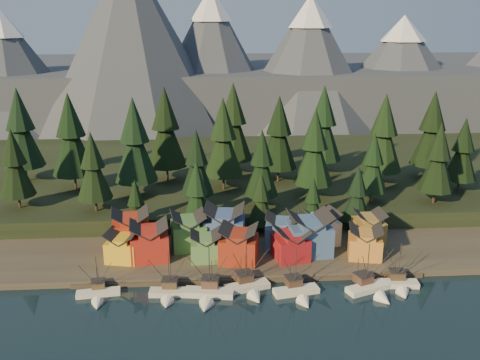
{
  "coord_description": "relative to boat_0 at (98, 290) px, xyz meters",
  "views": [
    {
      "loc": [
        -9.74,
        -93.43,
        58.09
      ],
      "look_at": [
        -1.29,
        30.0,
        19.71
      ],
      "focal_mm": 40.0,
      "sensor_mm": 36.0,
      "label": 1
    }
  ],
  "objects": [
    {
      "name": "tree_hill_3",
      "position": [
        3.18,
        49.52,
        20.54
      ],
      "size": [
        12.81,
        12.81,
        29.84
      ],
      "color": "#332319",
      "rests_on": "hillside"
    },
    {
      "name": "boat_5",
      "position": [
        59.14,
        -2.07,
        0.56
      ],
      "size": [
        10.8,
        11.33,
        12.18
      ],
      "rotation": [
        0.0,
        0.0,
        0.37
      ],
      "color": "white",
      "rests_on": "ground"
    },
    {
      "name": "house_front_4",
      "position": [
        43.73,
        13.23,
        3.86
      ],
      "size": [
        9.16,
        9.64,
        7.86
      ],
      "rotation": [
        0.0,
        0.0,
        0.2
      ],
      "color": "maroon",
      "rests_on": "shore_strip"
    },
    {
      "name": "boat_2",
      "position": [
        23.65,
        -1.94,
        0.6
      ],
      "size": [
        11.22,
        11.92,
        12.54
      ],
      "rotation": [
        0.0,
        0.0,
        -0.16
      ],
      "color": "beige",
      "rests_on": "ground"
    },
    {
      "name": "tree_hill_2",
      "position": [
        -6.82,
        37.52,
        16.55
      ],
      "size": [
        9.67,
        9.67,
        22.54
      ],
      "color": "#332319",
      "rests_on": "hillside"
    },
    {
      "name": "boat_6",
      "position": [
        66.01,
        -0.41,
        0.45
      ],
      "size": [
        9.25,
        9.92,
        11.27
      ],
      "rotation": [
        0.0,
        0.0,
        -0.09
      ],
      "color": "silver",
      "rests_on": "ground"
    },
    {
      "name": "boat_1",
      "position": [
        15.15,
        -0.84,
        0.47
      ],
      "size": [
        9.01,
        9.71,
        11.27
      ],
      "rotation": [
        0.0,
        0.0,
        -0.07
      ],
      "color": "beige",
      "rests_on": "ground"
    },
    {
      "name": "house_back_2",
      "position": [
        28.12,
        22.09,
        5.26
      ],
      "size": [
        11.05,
        10.35,
        10.54
      ],
      "rotation": [
        0.0,
        0.0,
        -0.13
      ],
      "color": "#395088",
      "rests_on": "shore_strip"
    },
    {
      "name": "house_front_1",
      "position": [
        9.77,
        15.5,
        4.59
      ],
      "size": [
        9.89,
        9.57,
        9.26
      ],
      "rotation": [
        0.0,
        0.0,
        0.12
      ],
      "color": "#A02218",
      "rests_on": "shore_strip"
    },
    {
      "name": "tree_hill_5",
      "position": [
        21.18,
        39.52,
        16.42
      ],
      "size": [
        9.58,
        9.58,
        22.31
      ],
      "color": "#332319",
      "rests_on": "hillside"
    },
    {
      "name": "tree_hill_13",
      "position": [
        89.18,
        37.52,
        17.17
      ],
      "size": [
        10.17,
        10.17,
        23.68
      ],
      "color": "#332319",
      "rests_on": "hillside"
    },
    {
      "name": "tree_shore_3",
      "position": [
        52.18,
        29.52,
        8.11
      ],
      "size": [
        6.59,
        6.59,
        15.36
      ],
      "color": "#332319",
      "rests_on": "shore_strip"
    },
    {
      "name": "dock",
      "position": [
        33.18,
        6.02,
        -1.27
      ],
      "size": [
        80.0,
        4.0,
        1.0
      ],
      "primitive_type": "cube",
      "color": "#4F4538",
      "rests_on": "ground"
    },
    {
      "name": "house_front_3",
      "position": [
        31.09,
        12.62,
        4.39
      ],
      "size": [
        10.22,
        9.9,
        8.87
      ],
      "rotation": [
        0.0,
        0.0,
        -0.21
      ],
      "color": "maroon",
      "rests_on": "shore_strip"
    },
    {
      "name": "house_back_0",
      "position": [
        4.54,
        22.36,
        4.94
      ],
      "size": [
        10.21,
        9.9,
        9.92
      ],
      "rotation": [
        0.0,
        0.0,
        0.14
      ],
      "color": "maroon",
      "rests_on": "shore_strip"
    },
    {
      "name": "tree_hill_15",
      "position": [
        33.18,
        71.52,
        21.25
      ],
      "size": [
        13.36,
        13.36,
        31.13
      ],
      "color": "#332319",
      "rests_on": "hillside"
    },
    {
      "name": "tree_hill_9",
      "position": [
        55.18,
        44.52,
        18.91
      ],
      "size": [
        11.53,
        11.53,
        26.85
      ],
      "color": "#332319",
      "rests_on": "hillside"
    },
    {
      "name": "mountain_ridge",
      "position": [
        28.99,
        203.11,
        24.28
      ],
      "size": [
        560.0,
        190.0,
        90.0
      ],
      "color": "#4B5161",
      "rests_on": "ground"
    },
    {
      "name": "house_front_2",
      "position": [
        23.26,
        14.23,
        3.44
      ],
      "size": [
        7.4,
        7.45,
        7.07
      ],
      "rotation": [
        0.0,
        0.0,
        0.02
      ],
      "color": "#538347",
      "rests_on": "shore_strip"
    },
    {
      "name": "house_back_4",
      "position": [
        52.94,
        21.67,
        4.35
      ],
      "size": [
        9.73,
        9.49,
        8.81
      ],
      "rotation": [
        0.0,
        0.0,
        0.25
      ],
      "color": "silver",
      "rests_on": "shore_strip"
    },
    {
      "name": "house_front_5",
      "position": [
        48.72,
        15.81,
        5.29
      ],
      "size": [
        10.93,
        10.11,
        10.59
      ],
      "rotation": [
        0.0,
        0.0,
        0.1
      ],
      "color": "#3A5A8B",
      "rests_on": "shore_strip"
    },
    {
      "name": "tree_hill_10",
      "position": [
        63.18,
        69.52,
        20.72
      ],
      "size": [
        12.95,
        12.95,
        30.16
      ],
      "color": "#332319",
      "rests_on": "hillside"
    },
    {
      "name": "tree_hill_16",
      "position": [
        -34.82,
        67.52,
        20.91
      ],
      "size": [
        13.1,
        13.1,
        30.51
      ],
      "color": "#332319",
      "rests_on": "hillside"
    },
    {
      "name": "house_back_1",
      "position": [
        19.02,
        20.99,
        4.64
      ],
      "size": [
        9.44,
        9.53,
        9.35
      ],
      "rotation": [
        0.0,
        0.0,
        0.14
      ],
      "color": "#44723D",
      "rests_on": "shore_strip"
    },
    {
      "name": "boat_3",
      "position": [
        32.56,
        0.41,
        0.6
      ],
      "size": [
        10.71,
        11.27,
        12.27
      ],
      "rotation": [
        0.0,
        0.0,
        0.29
      ],
      "color": "beige",
      "rests_on": "ground"
    },
    {
      "name": "house_back_3",
      "position": [
        42.64,
        20.4,
        4.21
      ],
      "size": [
        9.56,
        8.81,
        8.53
      ],
      "rotation": [
        0.0,
        0.0,
        -0.18
      ],
      "color": "#3C5F8D",
      "rests_on": "shore_strip"
    },
    {
      "name": "tree_shore_0",
      "position": [
        5.18,
        29.52,
        8.4
      ],
      "size": [
        6.82,
        6.82,
        15.88
      ],
      "color": "#332319",
      "rests_on": "shore_strip"
    },
    {
      "name": "house_front_6",
      "position": [
        61.84,
        12.75,
        3.83
      ],
      "size": [
        9.2,
        8.87,
        7.8
      ],
      "rotation": [
        0.0,
        0.0,
        -0.22
      ],
      "color": "#C47F32",
      "rests_on": "shore_strip"
    },
    {
      "name": "ground",
      "position": [
        33.18,
        -10.48,
        -1.77
      ],
      "size": [
        500.0,
        500.0,
        0.0
      ],
      "primitive_type": "plane",
      "color": "black",
      "rests_on": "ground"
    },
    {
      "name": "tree_hill_0",
      "position": [
        -28.82,
        41.52,
        16.71
      ],
      "size": [
        9.8,
        9.8,
        22.83
      ],
      "color": "#332319",
      "rests_on": "hillside"
    },
    {
      "name": "tree_shore_2",
      "position": [
        38.18,
        29.52,
        9.07
      ],
      "size": [
        7.34,
        7.34,
        17.1
      ],
      "color": "#332319",
      "rests_on": "shore_strip"
    },
    {
      "name": "tree_hill_11",
      "position": [
        71.18,
        39.52,
        15.48
      ],
      "size": [
        8.84,
        8.84,
        20.59
      ],
      "color": "#332319",
      "rests_on": "hillside"
    },
    {
      "name": "house_back_5",
      "position": [
        65.27,
        21.45,
        4.16
      ],
      "size": [
        7.65,
        7.75,
        8.44
      ],
      "rotation": [
        0.0,
        0.0,
        0.02
      ],
      "color": "olive",
      "rests_on": "shore_strip"
    },
    {
      "name": "tree_hill_12",
      "position": [
        79.18,
        55.52,
        20.21
      ],
      "size": [
        12.55,
        12.55,
        29.23
      ],
      "color": "#332319",
      "rests_on": "hillside"
    },
    {
      "name": "tree_hill_6",
      "position": [
        29.18,
        54.52,
        19.94
      ],
      "size": [
        12.33,
        12.33,
        28.73
      ],
      "color": "#332319",
      "rests_on": "hillside"
    },
    {
      "name": "tree_shore_4",
      "position": [
        64.18,
        29.52,
        9.79
      ],
      "size": [
        7.9,
        7.9,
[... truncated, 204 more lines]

